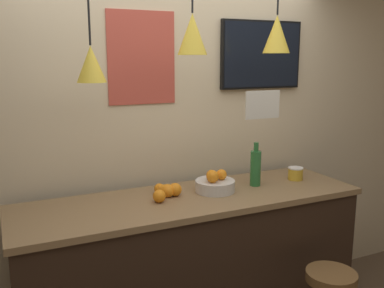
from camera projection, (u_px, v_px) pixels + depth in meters
The scene contains 12 objects.
back_wall at pixel (166, 125), 3.11m from camera, with size 8.00×0.06×2.90m.
service_counter at pixel (192, 270), 2.89m from camera, with size 2.29×0.68×1.04m.
fruit_bowl at pixel (215, 184), 2.88m from camera, with size 0.27×0.27×0.16m.
orange_pile at pixel (166, 191), 2.77m from camera, with size 0.22×0.24×0.09m.
juice_bottle at pixel (256, 167), 3.01m from camera, with size 0.07×0.07×0.31m.
spread_jar at pixel (296, 173), 3.17m from camera, with size 0.11×0.11×0.09m.
pendant_lamp_left at pixel (91, 62), 2.36m from camera, with size 0.16×0.16×1.01m.
pendant_lamp_middle at pixel (192, 34), 2.58m from camera, with size 0.18×0.18×0.86m.
pendant_lamp_right at pixel (277, 34), 2.83m from camera, with size 0.18×0.18×0.84m.
mounted_tv at pixel (262, 55), 3.28m from camera, with size 0.70×0.04×0.51m.
hanging_menu_board at pixel (263, 105), 2.58m from camera, with size 0.24×0.01×0.17m.
wall_poster at pixel (142, 58), 2.90m from camera, with size 0.48×0.01×0.63m.
Camera 1 is at (-1.13, -1.74, 1.93)m, focal length 40.00 mm.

